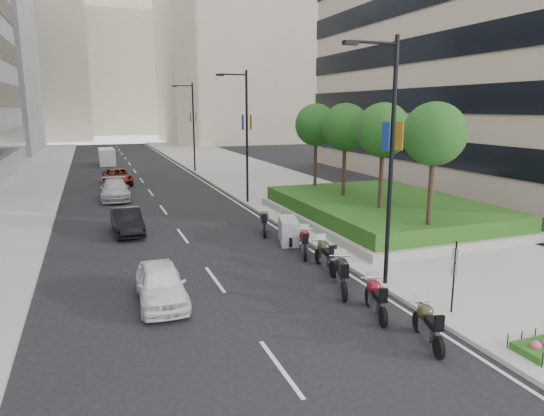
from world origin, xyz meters
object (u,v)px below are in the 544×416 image
motorcycle_1 (376,298)px  car_a (161,284)px  lamp_post_1 (245,130)px  motorcycle_3 (326,255)px  lamp_post_0 (388,151)px  motorcycle_2 (342,274)px  lamp_post_2 (192,123)px  motorcycle_0 (428,324)px  motorcycle_5 (288,231)px  parking_sign (454,273)px  delivery_van (107,157)px  motorcycle_4 (305,242)px  motorcycle_6 (264,222)px  car_b (127,221)px  car_d (118,176)px  car_c (115,190)px

motorcycle_1 → car_a: 7.21m
lamp_post_1 → motorcycle_3: bearing=-94.3°
lamp_post_0 → motorcycle_2: lamp_post_0 is taller
lamp_post_2 → motorcycle_0: (-1.26, -39.24, -4.48)m
lamp_post_0 → motorcycle_2: bearing=174.0°
motorcycle_5 → car_a: car_a is taller
motorcycle_0 → motorcycle_2: bearing=21.5°
parking_sign → car_a: parking_sign is taller
motorcycle_3 → car_a: bearing=105.0°
car_a → delivery_van: bearing=92.0°
motorcycle_1 → motorcycle_4: (0.55, 6.75, 0.00)m
motorcycle_6 → car_b: bearing=88.8°
motorcycle_3 → car_b: size_ratio=0.59×
car_b → car_d: car_d is taller
motorcycle_0 → motorcycle_3: (0.15, 6.70, 0.05)m
lamp_post_1 → car_b: bearing=-146.5°
car_c → motorcycle_3: bearing=-68.5°
delivery_van → car_a: bearing=-90.7°
car_d → parking_sign: bearing=-77.9°
lamp_post_1 → car_b: size_ratio=2.23×
lamp_post_1 → delivery_van: size_ratio=2.00×
motorcycle_3 → motorcycle_0: bearing=-175.3°
lamp_post_0 → motorcycle_6: lamp_post_0 is taller
lamp_post_2 → motorcycle_0: size_ratio=4.22×
motorcycle_2 → car_d: 29.86m
motorcycle_6 → motorcycle_5: bearing=-148.6°
motorcycle_1 → car_b: size_ratio=0.54×
lamp_post_0 → motorcycle_6: bearing=99.3°
motorcycle_3 → lamp_post_0: bearing=-149.9°
parking_sign → motorcycle_3: parking_sign is taller
motorcycle_4 → car_b: size_ratio=0.53×
car_c → lamp_post_2: bearing=58.2°
car_b → delivery_van: (0.17, 33.50, 0.21)m
parking_sign → motorcycle_2: bearing=125.5°
motorcycle_5 → lamp_post_2: bearing=14.0°
lamp_post_1 → car_c: bearing=149.3°
lamp_post_0 → motorcycle_3: size_ratio=3.77×
car_a → motorcycle_1: bearing=-27.0°
lamp_post_0 → lamp_post_2: (0.00, 35.00, 0.00)m
lamp_post_0 → car_a: (-7.91, 1.39, -4.39)m
motorcycle_2 → car_b: size_ratio=0.57×
motorcycle_2 → motorcycle_3: size_ratio=0.96×
motorcycle_0 → car_c: car_c is taller
motorcycle_2 → car_a: (-6.30, 1.22, 0.03)m
motorcycle_2 → car_d: (-6.20, 29.21, 0.04)m
motorcycle_2 → motorcycle_3: (0.50, 2.30, -0.01)m
motorcycle_0 → car_b: (-7.04, 15.74, 0.08)m
motorcycle_2 → motorcycle_6: 8.80m
car_a → delivery_van: 43.61m
motorcycle_3 → car_b: car_b is taller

